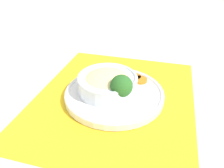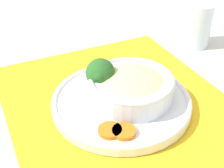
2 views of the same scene
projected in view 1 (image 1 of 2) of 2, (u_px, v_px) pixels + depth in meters
ground_plane at (114, 98)px, 0.61m from camera, size 4.00×4.00×0.00m
placemat at (114, 97)px, 0.61m from camera, size 0.56×0.48×0.00m
plate at (114, 93)px, 0.61m from camera, size 0.27×0.27×0.02m
bowl at (107, 82)px, 0.59m from camera, size 0.16×0.16×0.05m
broccoli_floret at (122, 86)px, 0.54m from camera, size 0.06×0.06×0.08m
carrot_slice_near at (140, 80)px, 0.65m from camera, size 0.04×0.04×0.01m
carrot_slice_middle at (134, 77)px, 0.66m from camera, size 0.04×0.04×0.01m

